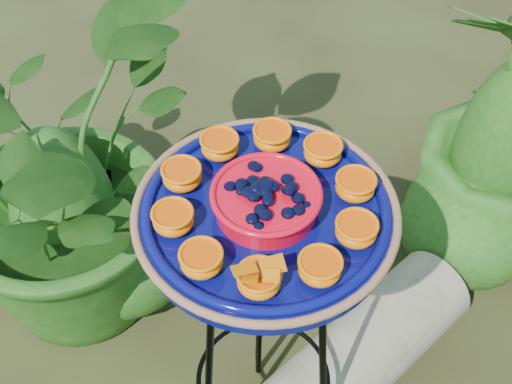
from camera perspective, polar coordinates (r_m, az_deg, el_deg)
tripod_stand at (r=1.50m, az=0.65°, el=-10.79°), size 0.34×0.35×0.86m
feeder_dish at (r=1.20m, az=0.80°, el=-1.52°), size 0.48×0.48×0.10m
driftwood_log at (r=1.95m, az=8.23°, el=-12.87°), size 0.69×0.56×0.22m
shrub_back_left at (r=1.90m, az=-16.06°, el=1.84°), size 1.06×1.12×0.98m
shrub_back_right at (r=2.14m, az=19.66°, el=4.68°), size 0.68×0.68×0.86m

